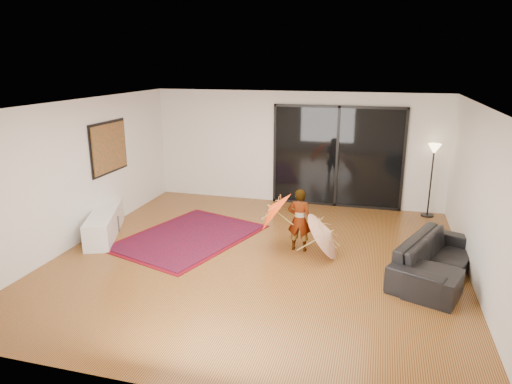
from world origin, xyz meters
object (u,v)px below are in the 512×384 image
at_px(media_console, 105,223).
at_px(sofa, 436,258).
at_px(child, 299,220).
at_px(ottoman, 433,284).

bearing_deg(media_console, sofa, -24.04).
bearing_deg(child, sofa, 167.63).
xyz_separation_m(ottoman, child, (-2.22, 1.22, 0.38)).
distance_m(media_console, sofa, 6.20).
bearing_deg(sofa, media_console, 111.29).
relative_size(media_console, child, 1.57).
height_order(sofa, ottoman, sofa).
relative_size(sofa, child, 1.83).
bearing_deg(child, ottoman, 150.45).
distance_m(sofa, child, 2.39).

